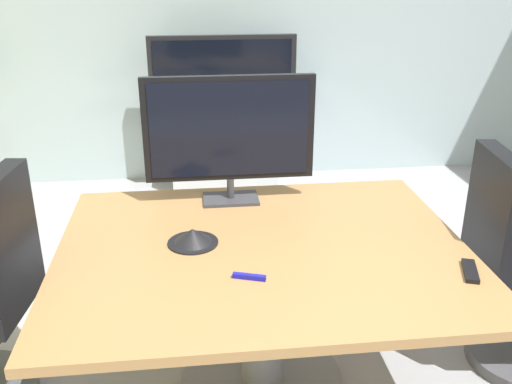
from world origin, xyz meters
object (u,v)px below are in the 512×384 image
at_px(wall_display_unit, 224,139).
at_px(conference_table, 263,281).
at_px(remote_control, 470,271).
at_px(tv_monitor, 229,132).
at_px(conference_phone, 193,237).

bearing_deg(wall_display_unit, conference_table, -89.81).
bearing_deg(remote_control, wall_display_unit, 124.71).
bearing_deg(remote_control, tv_monitor, 155.29).
xyz_separation_m(wall_display_unit, remote_control, (0.79, -2.83, 0.29)).
xyz_separation_m(conference_table, remote_control, (0.78, -0.32, 0.18)).
bearing_deg(tv_monitor, conference_phone, -113.11).
relative_size(wall_display_unit, remote_control, 7.71).
height_order(tv_monitor, wall_display_unit, tv_monitor).
relative_size(conference_table, remote_control, 10.30).
bearing_deg(conference_phone, conference_table, -11.45).
relative_size(tv_monitor, conference_phone, 3.82).
xyz_separation_m(conference_table, tv_monitor, (-0.10, 0.53, 0.53)).
xyz_separation_m(wall_display_unit, conference_phone, (-0.29, -2.45, 0.31)).
xyz_separation_m(conference_table, conference_phone, (-0.30, 0.06, 0.20)).
bearing_deg(wall_display_unit, conference_phone, -96.73).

